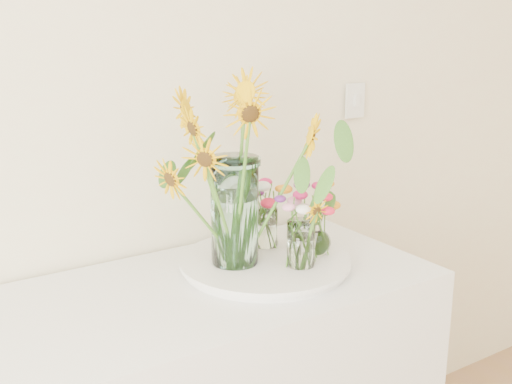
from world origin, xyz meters
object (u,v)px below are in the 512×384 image
small_vase_b (316,234)px  small_vase_c (266,228)px  tray (265,264)px  small_vase_a (301,244)px  mason_jar (235,212)px

small_vase_b → small_vase_c: bearing=123.0°
tray → small_vase_c: size_ratio=3.83×
small_vase_a → small_vase_c: small_vase_a is taller
small_vase_b → tray: bearing=162.9°
mason_jar → small_vase_a: size_ratio=2.30×
small_vase_c → mason_jar: bearing=-156.5°
small_vase_b → mason_jar: bearing=164.0°
small_vase_a → small_vase_b: (0.09, 0.05, -0.00)m
tray → small_vase_c: small_vase_c is taller
mason_jar → small_vase_b: size_ratio=2.40×
small_vase_a → small_vase_b: 0.11m
mason_jar → small_vase_c: bearing=23.5°
tray → mason_jar: (-0.09, 0.02, 0.16)m
mason_jar → small_vase_a: (0.14, -0.12, -0.09)m
tray → small_vase_a: size_ratio=3.46×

